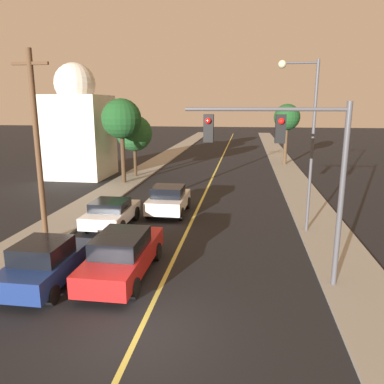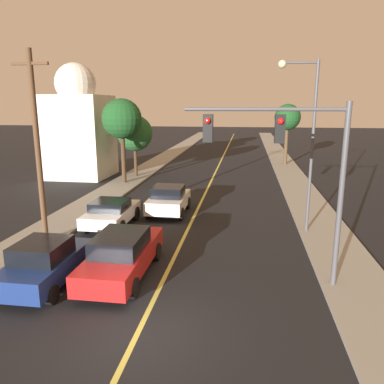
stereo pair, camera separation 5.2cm
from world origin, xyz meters
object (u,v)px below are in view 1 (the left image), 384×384
(traffic_signal_mast, at_px, (290,156))
(tree_right_near, at_px, (287,118))
(car_outer_lane_second, at_px, (111,213))
(tree_left_near, at_px, (134,133))
(streetlamp_right, at_px, (305,126))
(domed_building_left, at_px, (78,127))
(car_near_lane_front, at_px, (123,254))
(car_outer_lane_front, at_px, (45,263))
(utility_pole_left, at_px, (37,146))
(car_near_lane_second, at_px, (169,200))
(tree_left_far, at_px, (121,119))

(traffic_signal_mast, height_order, tree_right_near, tree_right_near)
(car_outer_lane_second, distance_m, tree_left_near, 13.93)
(streetlamp_right, bearing_deg, traffic_signal_mast, -102.34)
(tree_left_near, relative_size, tree_right_near, 0.85)
(tree_right_near, bearing_deg, domed_building_left, -154.07)
(car_near_lane_front, xyz_separation_m, car_outer_lane_front, (-2.40, -1.06, -0.03))
(car_near_lane_front, relative_size, car_outer_lane_front, 1.29)
(domed_building_left, bearing_deg, car_near_lane_front, -61.63)
(tree_left_near, bearing_deg, domed_building_left, -176.53)
(streetlamp_right, distance_m, domed_building_left, 21.05)
(car_outer_lane_second, height_order, utility_pole_left, utility_pole_left)
(car_near_lane_second, distance_m, domed_building_left, 14.69)
(car_outer_lane_second, distance_m, tree_right_near, 24.73)
(traffic_signal_mast, bearing_deg, car_near_lane_second, 125.55)
(tree_left_far, distance_m, domed_building_left, 5.48)
(car_outer_lane_front, xyz_separation_m, streetlamp_right, (9.34, 6.95, 4.33))
(domed_building_left, bearing_deg, tree_left_near, 3.47)
(tree_right_near, bearing_deg, tree_left_far, -139.64)
(streetlamp_right, relative_size, tree_left_far, 1.23)
(car_near_lane_front, height_order, car_outer_lane_front, car_near_lane_front)
(traffic_signal_mast, relative_size, domed_building_left, 0.64)
(utility_pole_left, relative_size, tree_left_far, 1.27)
(car_outer_lane_front, relative_size, utility_pole_left, 0.48)
(streetlamp_right, height_order, tree_left_near, streetlamp_right)
(streetlamp_right, distance_m, tree_right_near, 21.46)
(streetlamp_right, height_order, utility_pole_left, utility_pole_left)
(traffic_signal_mast, bearing_deg, car_near_lane_front, -178.20)
(car_near_lane_front, distance_m, car_outer_lane_front, 2.62)
(car_near_lane_front, distance_m, domed_building_left, 21.20)
(car_near_lane_front, distance_m, car_outer_lane_second, 5.89)
(traffic_signal_mast, relative_size, tree_right_near, 1.00)
(streetlamp_right, relative_size, utility_pole_left, 0.97)
(tree_left_far, bearing_deg, car_outer_lane_second, -75.07)
(car_outer_lane_front, height_order, tree_left_near, tree_left_near)
(tree_right_near, bearing_deg, streetlamp_right, -93.66)
(car_near_lane_front, relative_size, traffic_signal_mast, 0.83)
(utility_pole_left, distance_m, tree_left_near, 16.01)
(tree_right_near, bearing_deg, car_near_lane_front, -106.93)
(traffic_signal_mast, bearing_deg, utility_pole_left, 166.03)
(tree_left_near, bearing_deg, car_near_lane_second, -64.29)
(car_outer_lane_second, distance_m, traffic_signal_mast, 10.32)
(tree_left_near, height_order, domed_building_left, domed_building_left)
(tree_left_near, bearing_deg, car_near_lane_front, -74.79)
(utility_pole_left, height_order, tree_right_near, utility_pole_left)
(car_near_lane_second, relative_size, traffic_signal_mast, 0.63)
(car_near_lane_front, bearing_deg, domed_building_left, 118.37)
(tree_right_near, bearing_deg, car_near_lane_second, -113.46)
(tree_right_near, distance_m, domed_building_left, 20.31)
(streetlamp_right, xyz_separation_m, tree_left_near, (-12.03, 12.83, -1.38))
(car_near_lane_second, xyz_separation_m, domed_building_left, (-9.95, 10.27, 3.40))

